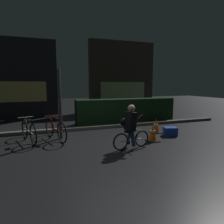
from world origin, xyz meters
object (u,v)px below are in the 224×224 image
(traffic_cone_near, at_px, (153,133))
(cyclist, at_px, (130,127))
(traffic_cone_far, at_px, (156,126))
(blue_crate, at_px, (170,131))
(parked_bike_center_left, at_px, (55,129))
(parked_bike_left_mid, at_px, (29,131))
(street_post, at_px, (60,104))

(traffic_cone_near, bearing_deg, cyclist, -157.62)
(traffic_cone_far, relative_size, blue_crate, 1.24)
(traffic_cone_near, xyz_separation_m, cyclist, (-0.96, -0.40, 0.35))
(traffic_cone_near, distance_m, traffic_cone_far, 1.14)
(parked_bike_center_left, xyz_separation_m, blue_crate, (3.86, -0.80, -0.20))
(traffic_cone_near, relative_size, blue_crate, 1.31)
(parked_bike_left_mid, bearing_deg, parked_bike_center_left, -111.35)
(traffic_cone_far, xyz_separation_m, blue_crate, (0.26, -0.51, -0.11))
(traffic_cone_near, height_order, cyclist, cyclist)
(blue_crate, bearing_deg, parked_bike_center_left, 168.30)
(street_post, bearing_deg, blue_crate, -13.79)
(traffic_cone_near, bearing_deg, street_post, 154.40)
(street_post, bearing_deg, parked_bike_left_mid, -176.77)
(parked_bike_center_left, height_order, traffic_cone_near, parked_bike_center_left)
(parked_bike_center_left, height_order, traffic_cone_far, parked_bike_center_left)
(street_post, relative_size, cyclist, 1.84)
(parked_bike_center_left, bearing_deg, traffic_cone_near, -131.85)
(street_post, xyz_separation_m, blue_crate, (3.67, -0.90, -1.00))
(traffic_cone_far, distance_m, blue_crate, 0.59)
(cyclist, bearing_deg, street_post, 127.37)
(traffic_cone_near, bearing_deg, traffic_cone_far, 52.85)
(parked_bike_left_mid, xyz_separation_m, cyclist, (2.74, -1.64, 0.28))
(parked_bike_left_mid, bearing_deg, traffic_cone_near, -126.64)
(street_post, xyz_separation_m, traffic_cone_far, (3.40, -0.39, -0.88))
(street_post, height_order, traffic_cone_far, street_post)
(parked_bike_left_mid, height_order, traffic_cone_near, parked_bike_left_mid)
(traffic_cone_near, distance_m, blue_crate, 1.04)
(parked_bike_center_left, bearing_deg, cyclist, -148.79)
(blue_crate, bearing_deg, traffic_cone_far, 117.35)
(cyclist, bearing_deg, blue_crate, 13.97)
(traffic_cone_near, distance_m, cyclist, 1.10)
(traffic_cone_near, xyz_separation_m, blue_crate, (0.95, 0.40, -0.13))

